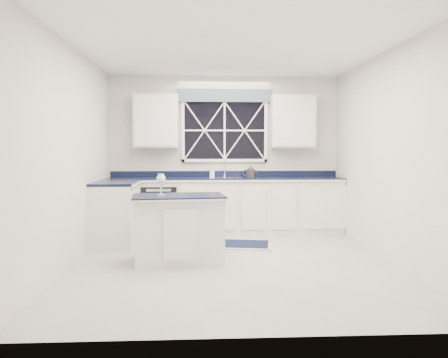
{
  "coord_description": "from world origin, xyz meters",
  "views": [
    {
      "loc": [
        -0.4,
        -5.45,
        1.43
      ],
      "look_at": [
        -0.1,
        0.4,
        1.02
      ],
      "focal_mm": 35.0,
      "sensor_mm": 36.0,
      "label": 1
    }
  ],
  "objects": [
    {
      "name": "back_wall",
      "position": [
        0.0,
        2.25,
        1.35
      ],
      "size": [
        4.0,
        0.1,
        2.7
      ],
      "primitive_type": "cube",
      "color": "beige",
      "rests_on": "ground"
    },
    {
      "name": "ground",
      "position": [
        0.0,
        0.0,
        0.0
      ],
      "size": [
        4.5,
        4.5,
        0.0
      ],
      "primitive_type": "plane",
      "color": "#A2A29D",
      "rests_on": "ground"
    },
    {
      "name": "base_cabinets",
      "position": [
        -0.33,
        1.78,
        0.45
      ],
      "size": [
        3.99,
        1.6,
        0.9
      ],
      "color": "silver",
      "rests_on": "ground"
    },
    {
      "name": "wine_glass",
      "position": [
        -0.91,
        0.05,
        1.04
      ],
      "size": [
        0.11,
        0.11,
        0.27
      ],
      "color": "silver",
      "rests_on": "island"
    },
    {
      "name": "dishwasher",
      "position": [
        -1.1,
        1.95,
        0.41
      ],
      "size": [
        0.6,
        0.58,
        0.82
      ],
      "primitive_type": "cube",
      "color": "black",
      "rests_on": "ground"
    },
    {
      "name": "countertop",
      "position": [
        0.0,
        1.95,
        0.92
      ],
      "size": [
        3.98,
        0.64,
        0.04
      ],
      "primitive_type": "cube",
      "color": "black",
      "rests_on": "base_cabinets"
    },
    {
      "name": "rug",
      "position": [
        0.09,
        0.96,
        0.01
      ],
      "size": [
        1.21,
        0.86,
        0.02
      ],
      "rotation": [
        0.0,
        0.0,
        -0.17
      ],
      "color": "#ACADA8",
      "rests_on": "ground"
    },
    {
      "name": "upper_cabinets",
      "position": [
        0.0,
        2.08,
        1.9
      ],
      "size": [
        3.1,
        0.34,
        0.9
      ],
      "color": "silver",
      "rests_on": "ground"
    },
    {
      "name": "window",
      "position": [
        0.0,
        2.2,
        1.83
      ],
      "size": [
        1.65,
        0.09,
        1.26
      ],
      "color": "black",
      "rests_on": "ground"
    },
    {
      "name": "island",
      "position": [
        -0.7,
        0.03,
        0.43
      ],
      "size": [
        1.21,
        0.81,
        0.85
      ],
      "rotation": [
        0.0,
        0.0,
        0.11
      ],
      "color": "silver",
      "rests_on": "ground"
    },
    {
      "name": "faucet",
      "position": [
        0.0,
        2.14,
        1.1
      ],
      "size": [
        0.05,
        0.2,
        0.3
      ],
      "color": "silver",
      "rests_on": "countertop"
    },
    {
      "name": "soap_bottle",
      "position": [
        -0.22,
        2.17,
        1.02
      ],
      "size": [
        0.09,
        0.09,
        0.17
      ],
      "primitive_type": "imported",
      "rotation": [
        0.0,
        0.0,
        0.17
      ],
      "color": "silver",
      "rests_on": "countertop"
    },
    {
      "name": "kettle",
      "position": [
        0.43,
        1.92,
        1.03
      ],
      "size": [
        0.27,
        0.21,
        0.19
      ],
      "rotation": [
        0.0,
        0.0,
        -0.32
      ],
      "color": "#2D2D30",
      "rests_on": "countertop"
    }
  ]
}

